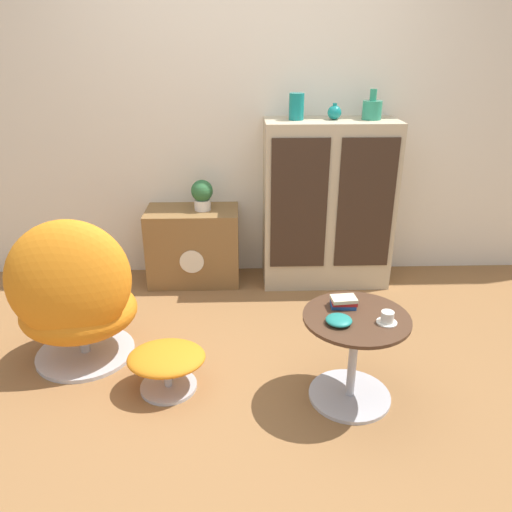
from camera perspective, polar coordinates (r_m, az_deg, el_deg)
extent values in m
plane|color=olive|center=(2.80, -0.52, -14.72)|extent=(12.00, 12.00, 0.00)
cube|color=silver|center=(3.78, -1.17, 16.94)|extent=(6.40, 0.06, 2.60)
cube|color=tan|center=(3.75, 8.12, 5.87)|extent=(0.94, 0.41, 1.22)
cube|color=#332319|center=(3.50, 4.94, 5.78)|extent=(0.39, 0.01, 0.93)
cube|color=#332319|center=(3.58, 12.43, 5.74)|extent=(0.39, 0.01, 0.93)
cube|color=brown|center=(3.83, -7.14, 1.17)|extent=(0.68, 0.39, 0.58)
cylinder|color=beige|center=(3.67, -7.35, -0.66)|extent=(0.18, 0.01, 0.18)
cylinder|color=#B7B7BC|center=(3.21, -18.85, -10.39)|extent=(0.57, 0.57, 0.02)
cylinder|color=#B7B7BC|center=(3.17, -19.02, -9.34)|extent=(0.06, 0.06, 0.12)
ellipsoid|color=orange|center=(3.06, -19.54, -5.98)|extent=(0.72, 0.64, 0.31)
ellipsoid|color=orange|center=(2.84, -20.60, -2.61)|extent=(0.71, 0.49, 0.70)
cylinder|color=#B7B7BC|center=(2.83, -9.94, -14.44)|extent=(0.30, 0.30, 0.02)
cylinder|color=#B7B7BC|center=(2.79, -10.05, -13.23)|extent=(0.04, 0.04, 0.13)
ellipsoid|color=orange|center=(2.72, -10.21, -11.38)|extent=(0.41, 0.35, 0.09)
cylinder|color=#B7B7BC|center=(2.78, 10.62, -15.37)|extent=(0.43, 0.43, 0.02)
cylinder|color=#B7B7BC|center=(2.64, 11.00, -11.36)|extent=(0.04, 0.04, 0.45)
cylinder|color=#472D1E|center=(2.51, 11.42, -6.94)|extent=(0.53, 0.53, 0.02)
cylinder|color=#147A75|center=(3.56, 4.65, 16.66)|extent=(0.10, 0.10, 0.18)
ellipsoid|color=#147A75|center=(3.61, 8.95, 15.89)|extent=(0.10, 0.10, 0.10)
cylinder|color=#147A75|center=(3.60, 9.01, 16.72)|extent=(0.03, 0.03, 0.02)
cylinder|color=#2D8E6B|center=(3.66, 13.12, 15.93)|extent=(0.13, 0.13, 0.13)
cylinder|color=#2D8E6B|center=(3.65, 13.27, 17.50)|extent=(0.05, 0.05, 0.08)
cylinder|color=silver|center=(3.71, -6.12, 5.85)|extent=(0.12, 0.12, 0.08)
sphere|color=#2D6638|center=(3.68, -6.19, 7.42)|extent=(0.16, 0.16, 0.16)
cylinder|color=silver|center=(2.48, 14.71, -7.33)|extent=(0.10, 0.10, 0.01)
cylinder|color=silver|center=(2.47, 14.77, -6.80)|extent=(0.06, 0.06, 0.06)
cube|color=#1E478C|center=(2.57, 9.93, -5.54)|extent=(0.13, 0.09, 0.02)
cube|color=red|center=(2.57, 10.03, -5.15)|extent=(0.13, 0.09, 0.02)
cube|color=beige|center=(2.55, 10.00, -4.86)|extent=(0.13, 0.10, 0.02)
ellipsoid|color=#1E7A70|center=(2.42, 9.45, -7.24)|extent=(0.13, 0.13, 0.04)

